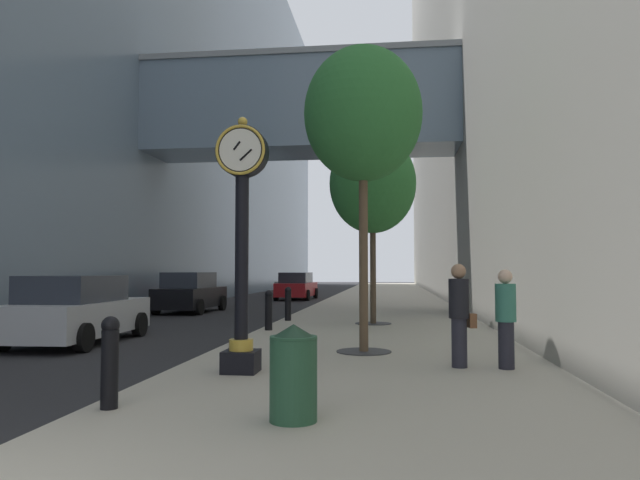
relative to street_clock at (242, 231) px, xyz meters
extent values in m
plane|color=#262628|center=(-1.25, 20.70, -2.41)|extent=(110.00, 110.00, 0.00)
cube|color=#ADA593|center=(1.98, 23.70, -2.34)|extent=(6.47, 80.00, 0.14)
cube|color=slate|center=(-12.53, 23.70, 12.29)|extent=(9.00, 80.00, 29.39)
cube|color=slate|center=(-1.41, 15.35, 6.26)|extent=(13.85, 3.20, 3.77)
cube|color=gray|center=(-1.41, 15.35, 8.27)|extent=(13.85, 3.40, 0.24)
cube|color=black|center=(0.00, 0.01, -2.09)|extent=(0.55, 0.55, 0.35)
cylinder|color=gold|center=(0.00, 0.01, -1.83)|extent=(0.38, 0.38, 0.18)
cylinder|color=black|center=(0.00, 0.01, -0.43)|extent=(0.22, 0.22, 2.62)
cylinder|color=black|center=(0.00, 0.01, 1.31)|extent=(0.84, 0.28, 0.84)
torus|color=gold|center=(0.00, -0.14, 1.31)|extent=(0.82, 0.05, 0.82)
cylinder|color=silver|center=(0.00, -0.14, 1.31)|extent=(0.69, 0.01, 0.69)
cylinder|color=silver|center=(0.00, 0.16, 1.31)|extent=(0.69, 0.01, 0.69)
sphere|color=gold|center=(0.00, 0.01, 1.80)|extent=(0.16, 0.16, 0.16)
cube|color=black|center=(-0.05, -0.15, 1.37)|extent=(0.13, 0.01, 0.15)
cube|color=black|center=(0.10, -0.15, 1.22)|extent=(0.21, 0.01, 0.20)
cylinder|color=black|center=(-0.93, -2.57, -1.80)|extent=(0.20, 0.20, 0.93)
sphere|color=black|center=(-0.93, -2.57, -1.28)|extent=(0.21, 0.21, 0.21)
cylinder|color=black|center=(-0.93, 3.47, -1.80)|extent=(0.20, 0.20, 0.93)
sphere|color=black|center=(-0.93, 3.47, -1.28)|extent=(0.21, 0.21, 0.21)
cylinder|color=black|center=(-0.93, 6.50, -1.80)|extent=(0.20, 0.20, 0.93)
sphere|color=black|center=(-0.93, 6.50, -1.28)|extent=(0.21, 0.21, 0.21)
cylinder|color=black|center=(-0.93, 9.52, -1.80)|extent=(0.20, 0.20, 0.93)
sphere|color=black|center=(-0.93, 9.52, -1.28)|extent=(0.21, 0.21, 0.21)
cylinder|color=#333335|center=(1.85, 2.58, -2.26)|extent=(1.10, 1.10, 0.02)
cylinder|color=brown|center=(1.85, 2.58, -0.31)|extent=(0.18, 0.18, 3.93)
ellipsoid|color=#2D7033|center=(1.85, 2.58, 2.56)|extent=(2.41, 2.41, 2.77)
cylinder|color=#333335|center=(1.85, 8.74, -2.26)|extent=(1.10, 1.10, 0.02)
cylinder|color=#4C3D2D|center=(1.85, 8.74, -0.62)|extent=(0.18, 0.18, 3.30)
ellipsoid|color=#2D7033|center=(1.85, 8.74, 2.03)|extent=(2.67, 2.67, 3.07)
cylinder|color=#234C33|center=(1.34, -2.87, -1.81)|extent=(0.52, 0.52, 0.92)
cone|color=#183523|center=(1.34, -2.87, -1.30)|extent=(0.53, 0.53, 0.16)
cylinder|color=#23232D|center=(3.54, 0.93, -1.86)|extent=(0.29, 0.29, 0.83)
cylinder|color=black|center=(3.54, 0.93, -1.11)|extent=(0.38, 0.38, 0.67)
sphere|color=#9E7556|center=(3.54, 0.93, -0.65)|extent=(0.25, 0.25, 0.25)
cube|color=brown|center=(3.76, 0.96, -1.48)|extent=(0.14, 0.21, 0.24)
cylinder|color=#23232D|center=(4.30, 0.87, -1.88)|extent=(0.36, 0.36, 0.78)
cylinder|color=#337560|center=(4.30, 0.87, -1.17)|extent=(0.48, 0.48, 0.63)
sphere|color=beige|center=(4.30, 0.87, -0.74)|extent=(0.24, 0.24, 0.24)
cube|color=#B7BABF|center=(-5.19, 4.26, -1.79)|extent=(2.03, 4.60, 0.80)
cube|color=#282D38|center=(-5.18, 4.03, -1.09)|extent=(1.74, 2.60, 0.65)
cylinder|color=black|center=(-6.18, 5.77, -2.09)|extent=(0.24, 0.65, 0.64)
cylinder|color=black|center=(-4.31, 5.83, -2.09)|extent=(0.24, 0.65, 0.64)
cylinder|color=black|center=(-6.07, 2.69, -2.09)|extent=(0.24, 0.65, 0.64)
cylinder|color=black|center=(-4.20, 2.76, -2.09)|extent=(0.24, 0.65, 0.64)
cube|color=#AD191E|center=(-3.26, 25.61, -1.80)|extent=(1.96, 4.56, 0.78)
cube|color=#282D38|center=(-3.27, 25.38, -1.10)|extent=(1.68, 2.57, 0.64)
cylinder|color=black|center=(-4.14, 27.17, -2.09)|extent=(0.24, 0.65, 0.64)
cylinder|color=black|center=(-2.30, 27.12, -2.09)|extent=(0.24, 0.65, 0.64)
cylinder|color=black|center=(-4.22, 24.10, -2.09)|extent=(0.24, 0.65, 0.64)
cylinder|color=black|center=(-2.39, 24.05, -2.09)|extent=(0.24, 0.65, 0.64)
cube|color=black|center=(-5.96, 14.55, -1.78)|extent=(1.91, 4.29, 0.81)
cube|color=#282D38|center=(-5.97, 14.33, -1.06)|extent=(1.64, 2.42, 0.67)
cylinder|color=black|center=(-6.82, 16.01, -2.09)|extent=(0.24, 0.65, 0.64)
cylinder|color=black|center=(-5.02, 15.97, -2.09)|extent=(0.24, 0.65, 0.64)
cylinder|color=black|center=(-6.90, 13.13, -2.09)|extent=(0.24, 0.65, 0.64)
cylinder|color=black|center=(-5.10, 13.08, -2.09)|extent=(0.24, 0.65, 0.64)
cube|color=slate|center=(-4.38, 31.45, -1.80)|extent=(1.99, 4.51, 0.77)
cube|color=#282D38|center=(-4.39, 31.23, -1.13)|extent=(1.70, 2.55, 0.63)
cylinder|color=black|center=(-5.24, 32.99, -2.09)|extent=(0.24, 0.65, 0.64)
cylinder|color=black|center=(-3.41, 32.92, -2.09)|extent=(0.24, 0.65, 0.64)
cylinder|color=black|center=(-5.35, 29.97, -2.09)|extent=(0.24, 0.65, 0.64)
cylinder|color=black|center=(-3.52, 29.90, -2.09)|extent=(0.24, 0.65, 0.64)
camera|label=1|loc=(2.40, -9.22, -0.62)|focal=32.82mm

